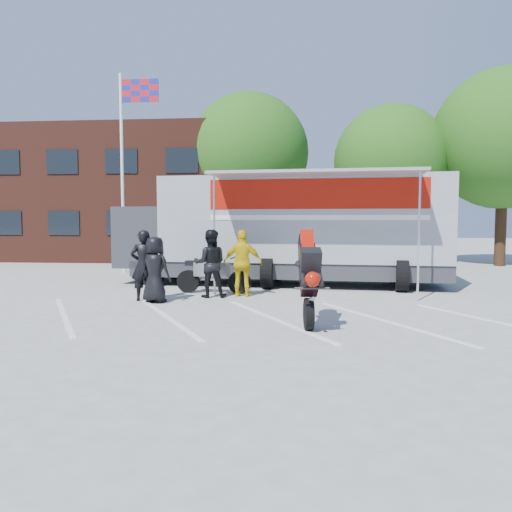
% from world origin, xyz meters
% --- Properties ---
extents(ground, '(100.00, 100.00, 0.00)m').
position_xyz_m(ground, '(0.00, 0.00, 0.00)').
color(ground, '#ACACA7').
rests_on(ground, ground).
extents(parking_bay_lines, '(18.09, 13.33, 0.01)m').
position_xyz_m(parking_bay_lines, '(0.00, 1.00, 0.01)').
color(parking_bay_lines, white).
rests_on(parking_bay_lines, ground).
extents(office_building, '(18.00, 8.00, 7.00)m').
position_xyz_m(office_building, '(-10.00, 18.00, 3.50)').
color(office_building, '#4F2419').
rests_on(office_building, ground).
extents(flagpole, '(1.61, 0.12, 8.00)m').
position_xyz_m(flagpole, '(-6.24, 10.00, 5.05)').
color(flagpole, white).
rests_on(flagpole, ground).
extents(tree_left, '(6.12, 6.12, 8.64)m').
position_xyz_m(tree_left, '(-2.00, 16.00, 5.57)').
color(tree_left, '#382314').
rests_on(tree_left, ground).
extents(tree_mid, '(5.44, 5.44, 7.68)m').
position_xyz_m(tree_mid, '(5.00, 15.00, 4.94)').
color(tree_mid, '#382314').
rests_on(tree_mid, ground).
extents(tree_right, '(6.46, 6.46, 9.12)m').
position_xyz_m(tree_right, '(10.00, 14.50, 5.88)').
color(tree_right, '#382314').
rests_on(tree_right, ground).
extents(transporter_truck, '(11.61, 6.30, 3.56)m').
position_xyz_m(transporter_truck, '(0.31, 6.86, 0.00)').
color(transporter_truck, '#93969B').
rests_on(transporter_truck, ground).
extents(parked_motorcycle, '(2.33, 0.93, 1.19)m').
position_xyz_m(parked_motorcycle, '(-1.82, 4.67, 0.00)').
color(parked_motorcycle, '#AFAFB4').
rests_on(parked_motorcycle, ground).
extents(stunt_bike_rider, '(1.05, 1.89, 2.12)m').
position_xyz_m(stunt_bike_rider, '(0.85, 0.65, 0.00)').
color(stunt_bike_rider, black).
rests_on(stunt_bike_rider, ground).
extents(spectator_leather_a, '(0.98, 0.79, 1.74)m').
position_xyz_m(spectator_leather_a, '(-3.05, 2.92, 0.87)').
color(spectator_leather_a, black).
rests_on(spectator_leather_a, ground).
extents(spectator_leather_b, '(0.78, 0.60, 1.90)m').
position_xyz_m(spectator_leather_b, '(-3.44, 3.18, 0.95)').
color(spectator_leather_b, black).
rests_on(spectator_leather_b, ground).
extents(spectator_leather_c, '(1.02, 0.85, 1.90)m').
position_xyz_m(spectator_leather_c, '(-1.78, 3.95, 0.95)').
color(spectator_leather_c, black).
rests_on(spectator_leather_c, ground).
extents(spectator_hivis, '(1.11, 0.47, 1.89)m').
position_xyz_m(spectator_hivis, '(-0.89, 4.17, 0.95)').
color(spectator_hivis, yellow).
rests_on(spectator_hivis, ground).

